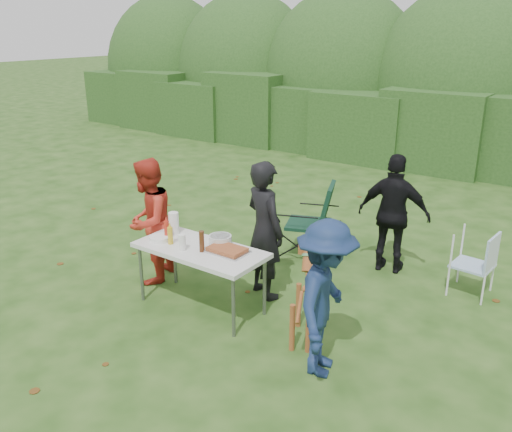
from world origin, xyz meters
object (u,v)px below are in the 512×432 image
Objects in this scene: folding_table at (200,252)px; person_black_puffy at (394,214)px; person_red_jacket at (149,221)px; child at (325,299)px; camping_chair at (308,220)px; paper_towel_roll at (174,223)px; mustard_bottle at (170,236)px; beer_bottle at (202,241)px; lawn_chair at (473,263)px; person_cook at (265,230)px; dog at (304,301)px; ketchup_bottle at (167,230)px.

person_black_puffy reaches higher than folding_table.
child is at bearing 61.47° from person_red_jacket.
camping_chair is 4.10× the size of paper_towel_roll.
beer_bottle is at bearing 5.12° from mustard_bottle.
person_red_jacket is 3.95m from lawn_chair.
person_black_puffy is at bearing 1.91° from lawn_chair.
person_cook is at bearing 48.48° from person_black_puffy.
beer_bottle reaches higher than mustard_bottle.
person_red_jacket is at bearing 41.17° from person_cook.
mustard_bottle is (-1.64, -0.21, 0.40)m from dog.
dog reaches higher than lawn_chair.
person_cook reaches higher than lawn_chair.
ketchup_bottle is 0.85× the size of paper_towel_roll.
beer_bottle is at bearing -19.42° from paper_towel_roll.
child is at bearing -3.98° from mustard_bottle.
mustard_bottle is at bearing -31.62° from ketchup_bottle.
ketchup_bottle reaches higher than dog.
folding_table is at bearing 80.92° from person_cook.
mustard_bottle is at bearing 44.03° from lawn_chair.
person_black_puffy reaches higher than lawn_chair.
mustard_bottle is at bearing -53.38° from paper_towel_roll.
paper_towel_roll is (-2.25, 0.40, 0.12)m from child.
paper_towel_roll reaches higher than mustard_bottle.
mustard_bottle is at bearing -174.88° from beer_bottle.
person_red_jacket reaches higher than beer_bottle.
beer_bottle is at bearing -37.34° from folding_table.
mustard_bottle is at bearing 44.31° from person_black_puffy.
camping_chair is at bearing 70.25° from ketchup_bottle.
lawn_chair is at bearing -32.37° from child.
child is 1.64m from beer_bottle.
person_cook is at bearing 40.87° from lawn_chair.
ketchup_bottle is at bearing 48.76° from camping_chair.
camping_chair is 2.08m from beer_bottle.
folding_table is at bearing 65.75° from child.
folding_table is at bearing 2.30° from ketchup_bottle.
person_black_puffy is at bearing 53.28° from mustard_bottle.
mustard_bottle is at bearing 73.56° from dog.
person_black_puffy is at bearing 169.13° from camping_chair.
ketchup_bottle is at bearing -71.95° from paper_towel_roll.
person_cook is 6.36× the size of paper_towel_roll.
lawn_chair is (2.41, 2.14, -0.28)m from folding_table.
person_red_jacket is 3.11m from person_black_puffy.
person_cook is 1.05× the size of person_black_puffy.
dog is 1.88m from paper_towel_roll.
folding_table is 1.41× the size of camping_chair.
person_red_jacket reaches higher than paper_towel_roll.
person_black_puffy is 1.18m from camping_chair.
person_black_puffy is 6.54× the size of beer_bottle.
dog is at bearing 4.70° from folding_table.
child is 2.51m from lawn_chair.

